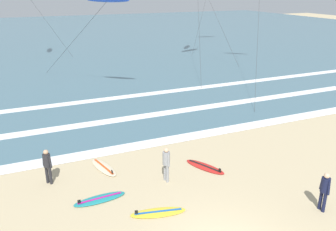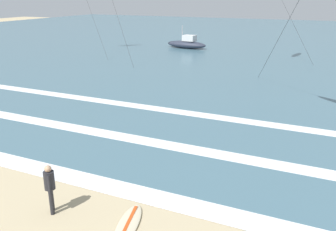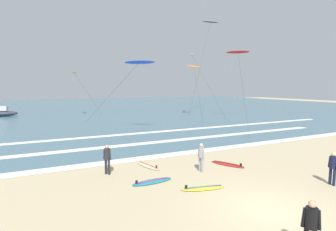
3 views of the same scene
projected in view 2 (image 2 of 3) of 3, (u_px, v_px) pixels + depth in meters
The scene contains 7 objects.
ocean_surface at pixel (315, 43), 49.54m from camera, with size 140.00×90.00×0.01m, color #476B7A.
wave_foam_shoreline at pixel (234, 217), 10.94m from camera, with size 49.68×0.98×0.01m, color white.
wave_foam_mid_break at pixel (244, 159), 14.77m from camera, with size 38.85×0.89×0.01m, color white.
wave_foam_outer_break at pixel (267, 124), 18.69m from camera, with size 54.24×0.86×0.01m, color white.
surfer_foreground_main at pixel (50, 185), 10.91m from camera, with size 0.40×0.44×1.60m.
surfboard_right_spare at pixel (128, 224), 10.55m from camera, with size 1.09×2.18×0.25m.
offshore_boat at pixel (187, 44), 44.34m from camera, with size 5.37×2.35×2.70m.
Camera 2 is at (2.64, -0.55, 6.43)m, focal length 38.79 mm.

